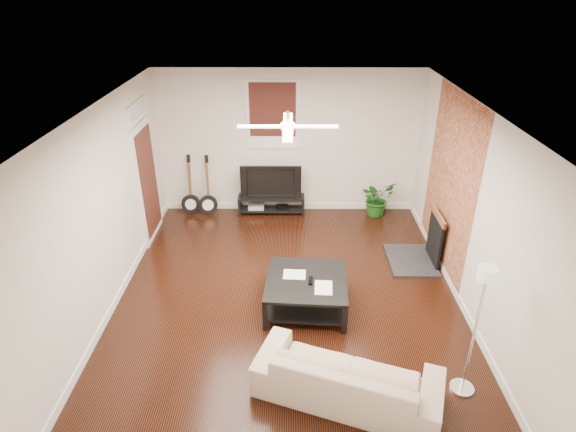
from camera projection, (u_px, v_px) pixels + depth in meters
name	position (u px, v px, depth m)	size (l,w,h in m)	color
room	(288.00, 213.00, 6.41)	(5.01, 6.01, 2.81)	black
brick_accent	(450.00, 184.00, 7.29)	(0.02, 2.20, 2.80)	brown
fireplace	(423.00, 237.00, 7.72)	(0.80, 1.10, 0.92)	black
window_back	(273.00, 115.00, 8.81)	(1.00, 0.06, 1.30)	black
door_left	(146.00, 171.00, 8.18)	(0.08, 1.00, 2.50)	white
tv_stand	(271.00, 205.00, 9.44)	(1.31, 0.35, 0.37)	black
tv	(271.00, 180.00, 9.22)	(1.17, 0.15, 0.67)	black
coffee_table	(306.00, 293.00, 6.74)	(1.13, 1.13, 0.47)	black
sofa	(347.00, 376.00, 5.27)	(2.06, 0.80, 0.60)	tan
floor_lamp	(474.00, 333.00, 5.10)	(0.28, 0.28, 1.68)	silver
potted_plant	(377.00, 198.00, 9.31)	(0.64, 0.56, 0.72)	#1A5618
guitar_left	(189.00, 186.00, 9.23)	(0.37, 0.26, 1.20)	black
guitar_right	(207.00, 187.00, 9.20)	(0.37, 0.26, 1.20)	black
ceiling_fan	(288.00, 126.00, 5.86)	(1.24, 1.24, 0.32)	white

